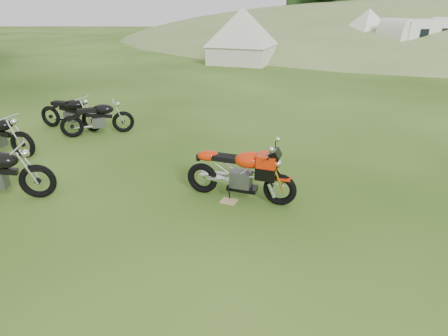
# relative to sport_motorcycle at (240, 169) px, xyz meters

# --- Properties ---
(ground) EXTENTS (120.00, 120.00, 0.00)m
(ground) POSITION_rel_sport_motorcycle_xyz_m (-0.53, -1.12, -0.58)
(ground) COLOR #223D0D
(ground) RESTS_ON ground
(hillside) EXTENTS (80.00, 64.00, 8.00)m
(hillside) POSITION_rel_sport_motorcycle_xyz_m (23.47, 38.88, -0.58)
(hillside) COLOR olive
(hillside) RESTS_ON ground
(hedgerow) EXTENTS (36.00, 1.20, 8.60)m
(hedgerow) POSITION_rel_sport_motorcycle_xyz_m (23.47, 38.88, -0.58)
(hedgerow) COLOR black
(hedgerow) RESTS_ON ground
(sport_motorcycle) EXTENTS (1.99, 1.03, 1.16)m
(sport_motorcycle) POSITION_rel_sport_motorcycle_xyz_m (0.00, 0.00, 0.00)
(sport_motorcycle) COLOR red
(sport_motorcycle) RESTS_ON ground
(plywood_board) EXTENTS (0.34, 0.30, 0.02)m
(plywood_board) POSITION_rel_sport_motorcycle_xyz_m (-0.20, -0.14, -0.57)
(plywood_board) COLOR tan
(plywood_board) RESTS_ON ground
(vintage_moto_b) EXTENTS (1.86, 1.05, 0.96)m
(vintage_moto_b) POSITION_rel_sport_motorcycle_xyz_m (-3.76, 3.51, -0.10)
(vintage_moto_b) COLOR black
(vintage_moto_b) RESTS_ON ground
(vintage_moto_c) EXTENTS (1.95, 0.95, 1.00)m
(vintage_moto_c) POSITION_rel_sport_motorcycle_xyz_m (-4.69, 3.98, -0.08)
(vintage_moto_c) COLOR black
(vintage_moto_c) RESTS_ON ground
(tent_left) EXTENTS (4.27, 4.27, 2.92)m
(tent_left) POSITION_rel_sport_motorcycle_xyz_m (0.30, 17.24, 0.88)
(tent_left) COLOR beige
(tent_left) RESTS_ON ground
(tent_right) EXTENTS (4.32, 4.32, 2.86)m
(tent_right) POSITION_rel_sport_motorcycle_xyz_m (8.51, 20.31, 0.85)
(tent_right) COLOR silver
(tent_right) RESTS_ON ground
(caravan) EXTENTS (5.77, 4.34, 2.46)m
(caravan) POSITION_rel_sport_motorcycle_xyz_m (11.25, 18.66, 0.65)
(caravan) COLOR white
(caravan) RESTS_ON ground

